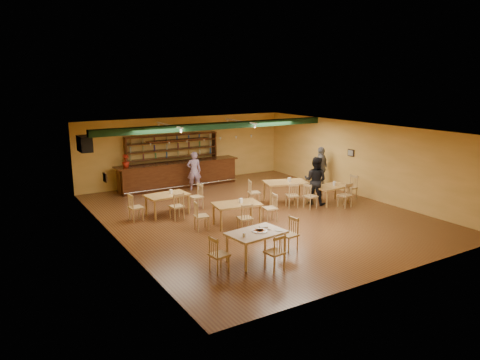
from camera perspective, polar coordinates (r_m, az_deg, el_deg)
floor at (r=16.03m, az=2.09°, el=-4.29°), size 12.00×12.00×0.00m
ceiling_beam at (r=17.83m, az=-2.81°, el=6.86°), size 10.00×0.30×0.25m
track_rail_left at (r=17.59m, az=-8.95°, el=6.87°), size 0.05×2.50×0.05m
track_rail_right at (r=19.03m, az=0.06°, el=7.46°), size 0.05×2.50×0.05m
ac_unit at (r=17.54m, az=-19.01°, el=4.37°), size 0.34×0.70×0.48m
picture_left at (r=14.54m, az=-16.73°, el=0.32°), size 0.04×0.34×0.28m
picture_right at (r=19.12m, az=13.87°, el=3.36°), size 0.04×0.34×0.28m
bar_counter at (r=19.97m, az=-7.77°, el=0.70°), size 5.55×0.85×1.13m
back_bar_hutch at (r=20.43m, az=-8.53°, el=2.59°), size 4.30×0.40×2.28m
poinsettia at (r=19.03m, az=-14.28°, el=2.38°), size 0.38×0.38×0.54m
dining_table_a at (r=16.06m, az=-9.17°, el=-3.06°), size 1.52×0.99×0.73m
dining_table_b at (r=17.51m, az=5.77°, el=-1.50°), size 1.83×1.41×0.81m
dining_table_c at (r=14.68m, az=-0.42°, el=-4.37°), size 1.62×1.13×0.75m
dining_table_d at (r=17.62m, az=11.48°, el=-1.81°), size 1.45×0.96×0.69m
near_table at (r=11.94m, az=2.06°, el=-8.37°), size 1.57×1.11×0.79m
pizza_tray at (r=11.86m, az=2.50°, el=-6.46°), size 0.55×0.55×0.01m
parmesan_shaker at (r=11.42m, az=0.51°, el=-6.96°), size 0.08×0.08×0.11m
napkin_stack at (r=12.16m, az=2.99°, el=-5.94°), size 0.22×0.18×0.03m
pizza_server at (r=11.98m, az=2.99°, el=-6.22°), size 0.30×0.28×0.00m
side_plate at (r=11.95m, az=4.97°, el=-6.35°), size 0.24×0.24×0.01m
patron_bar at (r=19.32m, az=-5.84°, el=1.15°), size 0.70×0.56×1.66m
patron_right_a at (r=17.28m, az=9.52°, el=-0.07°), size 1.05×1.12×1.82m
patron_right_b at (r=19.72m, az=10.21°, el=1.52°), size 1.17×0.87×1.84m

